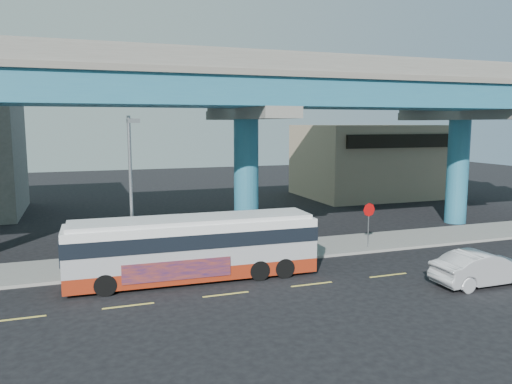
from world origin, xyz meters
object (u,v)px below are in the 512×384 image
object	(u,v)px
transit_bus	(194,246)
stop_sign	(369,215)
sedan	(482,268)
street_lamp	(131,172)

from	to	relation	value
transit_bus	stop_sign	world-z (taller)	transit_bus
transit_bus	stop_sign	bearing A→B (deg)	12.36
sedan	street_lamp	world-z (taller)	street_lamp
street_lamp	stop_sign	xyz separation A→B (m)	(13.04, 0.73, -2.96)
sedan	transit_bus	bearing A→B (deg)	66.89
sedan	street_lamp	bearing A→B (deg)	66.24
street_lamp	stop_sign	size ratio (longest dim) A/B	2.87
sedan	street_lamp	size ratio (longest dim) A/B	0.63
transit_bus	stop_sign	xyz separation A→B (m)	(10.49, 2.01, 0.40)
sedan	street_lamp	xyz separation A→B (m)	(-14.48, 6.33, 4.19)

